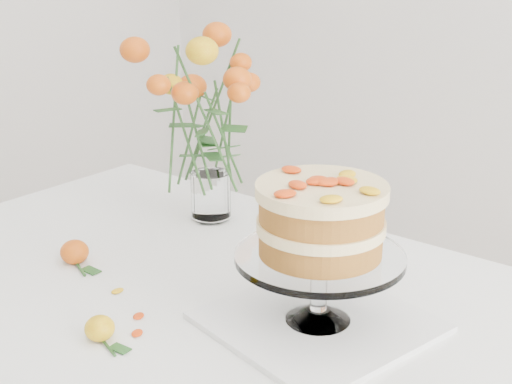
% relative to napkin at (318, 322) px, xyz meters
% --- Properties ---
extents(table, '(1.43, 0.93, 0.76)m').
position_rel_napkin_xyz_m(table, '(-0.23, -0.03, -0.09)').
color(table, tan).
rests_on(table, ground).
extents(napkin, '(0.39, 0.39, 0.01)m').
position_rel_napkin_xyz_m(napkin, '(0.00, 0.00, 0.00)').
color(napkin, white).
rests_on(napkin, table).
extents(cake_stand, '(0.28, 0.28, 0.25)m').
position_rel_napkin_xyz_m(cake_stand, '(0.00, 0.00, 0.17)').
color(cake_stand, white).
rests_on(cake_stand, napkin).
extents(rose_vase, '(0.37, 0.37, 0.46)m').
position_rel_napkin_xyz_m(rose_vase, '(-0.46, 0.25, 0.26)').
color(rose_vase, white).
rests_on(rose_vase, table).
extents(loose_rose_near, '(0.09, 0.05, 0.04)m').
position_rel_napkin_xyz_m(loose_rose_near, '(-0.25, -0.26, 0.02)').
color(loose_rose_near, yellow).
rests_on(loose_rose_near, table).
extents(loose_rose_far, '(0.10, 0.06, 0.05)m').
position_rel_napkin_xyz_m(loose_rose_far, '(-0.52, -0.10, 0.02)').
color(loose_rose_far, '#D0500A').
rests_on(loose_rose_far, table).
extents(stray_petal_a, '(0.03, 0.02, 0.00)m').
position_rel_napkin_xyz_m(stray_petal_a, '(-0.35, -0.13, -0.00)').
color(stray_petal_a, '#E8AB0E').
rests_on(stray_petal_a, table).
extents(stray_petal_b, '(0.03, 0.02, 0.00)m').
position_rel_napkin_xyz_m(stray_petal_b, '(-0.25, -0.17, -0.00)').
color(stray_petal_b, '#E8AB0E').
rests_on(stray_petal_b, table).
extents(stray_petal_c, '(0.03, 0.02, 0.00)m').
position_rel_napkin_xyz_m(stray_petal_c, '(-0.21, -0.21, -0.00)').
color(stray_petal_c, '#E8AB0E').
rests_on(stray_petal_c, table).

